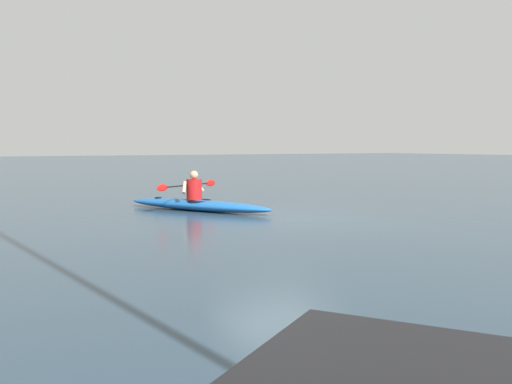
{
  "coord_description": "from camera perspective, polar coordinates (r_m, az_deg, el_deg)",
  "views": [
    {
      "loc": [
        6.6,
        10.42,
        1.62
      ],
      "look_at": [
        0.71,
        0.29,
        0.64
      ],
      "focal_mm": 38.94,
      "sensor_mm": 36.0,
      "label": 1
    }
  ],
  "objects": [
    {
      "name": "kayaker",
      "position": [
        14.0,
        -6.44,
        0.46
      ],
      "size": [
        2.08,
        1.14,
        0.72
      ],
      "color": "red",
      "rests_on": "kayak"
    },
    {
      "name": "ground_plane",
      "position": [
        12.44,
        2.13,
        -2.7
      ],
      "size": [
        160.0,
        160.0,
        0.0
      ],
      "primitive_type": "plane",
      "color": "#283D4C"
    },
    {
      "name": "kayak",
      "position": [
        13.96,
        -6.03,
        -1.34
      ],
      "size": [
        2.64,
        4.13,
        0.27
      ],
      "color": "#1959A5",
      "rests_on": "ground"
    }
  ]
}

